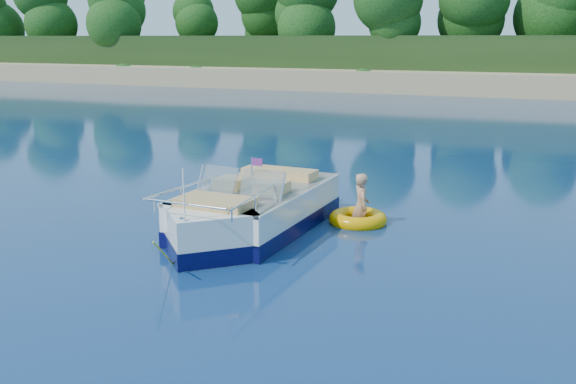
% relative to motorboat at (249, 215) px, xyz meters
% --- Properties ---
extents(ground, '(160.00, 160.00, 0.00)m').
position_rel_motorboat_xyz_m(ground, '(-0.78, -1.04, -0.38)').
color(ground, '#0B254D').
rests_on(ground, ground).
extents(shoreline, '(170.00, 59.00, 6.00)m').
position_rel_motorboat_xyz_m(shoreline, '(-0.78, 62.73, 0.59)').
color(shoreline, tan).
rests_on(shoreline, ground).
extents(treeline, '(150.00, 7.12, 8.19)m').
position_rel_motorboat_xyz_m(treeline, '(-0.74, 39.97, 5.16)').
color(treeline, black).
rests_on(treeline, ground).
extents(motorboat, '(2.26, 5.94, 1.98)m').
position_rel_motorboat_xyz_m(motorboat, '(0.00, 0.00, 0.00)').
color(motorboat, white).
rests_on(motorboat, ground).
extents(tow_tube, '(1.54, 1.54, 0.33)m').
position_rel_motorboat_xyz_m(tow_tube, '(1.82, 1.55, -0.30)').
color(tow_tube, '#EB9B00').
rests_on(tow_tube, ground).
extents(boy, '(0.73, 0.85, 1.55)m').
position_rel_motorboat_xyz_m(boy, '(1.87, 1.56, -0.38)').
color(boy, tan).
rests_on(boy, ground).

